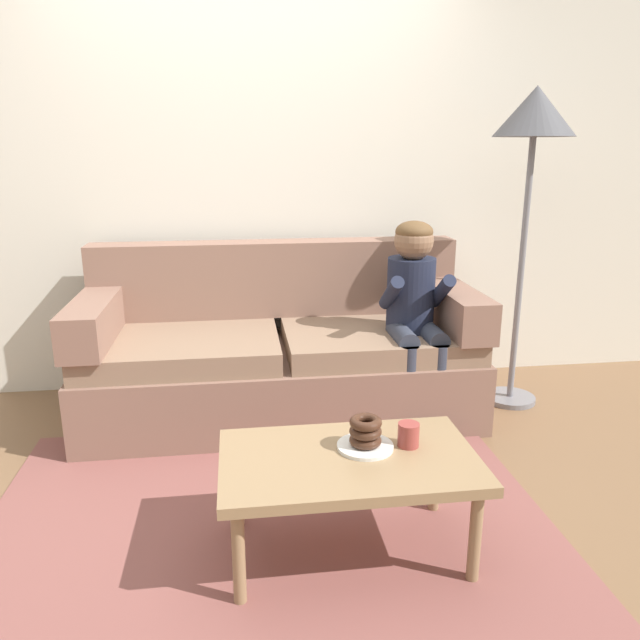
{
  "coord_description": "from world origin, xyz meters",
  "views": [
    {
      "loc": [
        -0.09,
        -2.43,
        1.47
      ],
      "look_at": [
        0.31,
        0.45,
        0.65
      ],
      "focal_mm": 34.37,
      "sensor_mm": 36.0,
      "label": 1
    }
  ],
  "objects_px": {
    "couch": "(281,355)",
    "donut": "(365,440)",
    "mug": "(408,435)",
    "floor_lamp": "(534,134)",
    "person_child": "(414,303)",
    "coffee_table": "(349,467)"
  },
  "relations": [
    {
      "from": "donut",
      "to": "mug",
      "type": "xyz_separation_m",
      "value": [
        0.16,
        -0.0,
        0.01
      ]
    },
    {
      "from": "person_child",
      "to": "mug",
      "type": "relative_size",
      "value": 12.24
    },
    {
      "from": "couch",
      "to": "donut",
      "type": "height_order",
      "value": "couch"
    },
    {
      "from": "coffee_table",
      "to": "couch",
      "type": "bearing_deg",
      "value": 96.37
    },
    {
      "from": "donut",
      "to": "coffee_table",
      "type": "bearing_deg",
      "value": -143.37
    },
    {
      "from": "coffee_table",
      "to": "floor_lamp",
      "type": "xyz_separation_m",
      "value": [
        1.23,
        1.28,
        1.19
      ]
    },
    {
      "from": "donut",
      "to": "mug",
      "type": "distance_m",
      "value": 0.16
    },
    {
      "from": "coffee_table",
      "to": "mug",
      "type": "xyz_separation_m",
      "value": [
        0.23,
        0.05,
        0.09
      ]
    },
    {
      "from": "person_child",
      "to": "floor_lamp",
      "type": "distance_m",
      "value": 1.11
    },
    {
      "from": "person_child",
      "to": "donut",
      "type": "height_order",
      "value": "person_child"
    },
    {
      "from": "mug",
      "to": "floor_lamp",
      "type": "bearing_deg",
      "value": 51.16
    },
    {
      "from": "couch",
      "to": "mug",
      "type": "xyz_separation_m",
      "value": [
        0.38,
        -1.28,
        0.11
      ]
    },
    {
      "from": "person_child",
      "to": "coffee_table",
      "type": "bearing_deg",
      "value": -116.51
    },
    {
      "from": "mug",
      "to": "couch",
      "type": "bearing_deg",
      "value": 106.55
    },
    {
      "from": "coffee_table",
      "to": "mug",
      "type": "bearing_deg",
      "value": 11.68
    },
    {
      "from": "couch",
      "to": "coffee_table",
      "type": "relative_size",
      "value": 2.31
    },
    {
      "from": "mug",
      "to": "person_child",
      "type": "bearing_deg",
      "value": 73.05
    },
    {
      "from": "couch",
      "to": "floor_lamp",
      "type": "relative_size",
      "value": 1.2
    },
    {
      "from": "donut",
      "to": "person_child",
      "type": "bearing_deg",
      "value": 65.42
    },
    {
      "from": "coffee_table",
      "to": "donut",
      "type": "bearing_deg",
      "value": 36.63
    },
    {
      "from": "couch",
      "to": "donut",
      "type": "xyz_separation_m",
      "value": [
        0.22,
        -1.28,
        0.09
      ]
    },
    {
      "from": "couch",
      "to": "donut",
      "type": "bearing_deg",
      "value": -80.27
    }
  ]
}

